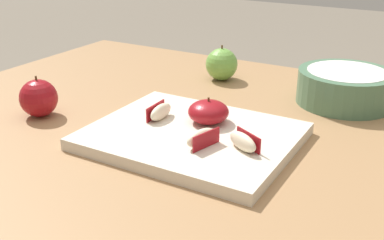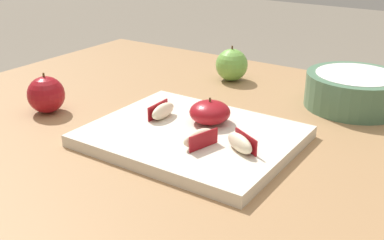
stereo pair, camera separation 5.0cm
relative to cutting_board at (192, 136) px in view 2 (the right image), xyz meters
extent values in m
cube|color=#9E754C|center=(-0.05, 0.07, -0.03)|extent=(1.17, 0.90, 0.03)
cube|color=#9E754C|center=(-0.57, 0.46, -0.39)|extent=(0.06, 0.06, 0.70)
cube|color=beige|center=(0.00, 0.00, 0.00)|extent=(0.34, 0.28, 0.02)
ellipsoid|color=maroon|center=(0.01, 0.05, 0.03)|extent=(0.07, 0.07, 0.04)
cylinder|color=#4C3319|center=(0.01, 0.05, 0.05)|extent=(0.00, 0.00, 0.01)
ellipsoid|color=beige|center=(0.10, -0.02, 0.02)|extent=(0.06, 0.05, 0.03)
cube|color=maroon|center=(0.11, -0.01, 0.02)|extent=(0.05, 0.03, 0.03)
ellipsoid|color=beige|center=(0.04, -0.04, 0.02)|extent=(0.04, 0.07, 0.03)
cube|color=maroon|center=(0.05, -0.05, 0.02)|extent=(0.02, 0.06, 0.03)
ellipsoid|color=beige|center=(-0.08, 0.02, 0.02)|extent=(0.02, 0.06, 0.03)
cube|color=maroon|center=(-0.09, 0.02, 0.02)|extent=(0.00, 0.06, 0.03)
sphere|color=maroon|center=(-0.32, -0.05, 0.03)|extent=(0.07, 0.07, 0.07)
cylinder|color=#4C3319|center=(-0.32, -0.05, 0.07)|extent=(0.00, 0.00, 0.01)
sphere|color=#70AD47|center=(-0.11, 0.34, 0.03)|extent=(0.08, 0.08, 0.08)
cylinder|color=#4C3319|center=(-0.11, 0.34, 0.07)|extent=(0.00, 0.00, 0.01)
cylinder|color=#4C7556|center=(0.18, 0.32, 0.02)|extent=(0.20, 0.20, 0.07)
cylinder|color=white|center=(0.18, 0.32, 0.03)|extent=(0.16, 0.16, 0.06)
camera|label=1|loc=(0.37, -0.64, 0.34)|focal=44.13mm
camera|label=2|loc=(0.41, -0.61, 0.34)|focal=44.13mm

